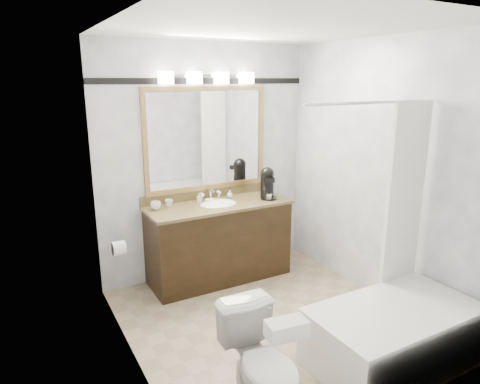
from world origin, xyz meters
name	(u,v)px	position (x,y,z in m)	size (l,w,h in m)	color
room	(272,187)	(0.00, 0.00, 1.25)	(2.42, 2.62, 2.52)	tan
vanity	(219,240)	(0.00, 1.02, 0.44)	(1.53, 0.58, 0.97)	black
mirror	(207,139)	(0.00, 1.28, 1.50)	(1.40, 0.04, 1.10)	#AB854D
vanity_light_bar	(208,78)	(0.00, 1.23, 2.13)	(1.02, 0.14, 0.12)	silver
accent_stripe	(205,81)	(0.00, 1.29, 2.10)	(2.40, 0.01, 0.06)	black
bathtub	(394,326)	(0.55, -0.90, 0.28)	(1.30, 0.75, 1.96)	white
tp_roll	(119,248)	(-1.14, 0.66, 0.70)	(0.12, 0.12, 0.11)	white
toilet	(263,365)	(-0.62, -0.88, 0.35)	(0.39, 0.68, 0.70)	white
tissue_box	(287,329)	(-0.62, -1.12, 0.75)	(0.24, 0.13, 0.10)	white
coffee_maker	(267,182)	(0.57, 0.96, 1.03)	(0.18, 0.22, 0.34)	black
cup_left	(156,206)	(-0.64, 1.13, 0.89)	(0.10, 0.10, 0.08)	white
cup_right	(169,203)	(-0.49, 1.17, 0.89)	(0.08, 0.08, 0.07)	white
soap_bottle_a	(199,198)	(-0.16, 1.15, 0.90)	(0.05, 0.05, 0.10)	white
soap_bottle_b	(230,194)	(0.21, 1.16, 0.89)	(0.07, 0.07, 0.08)	white
soap_bar	(210,200)	(-0.04, 1.13, 0.86)	(0.09, 0.06, 0.03)	beige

